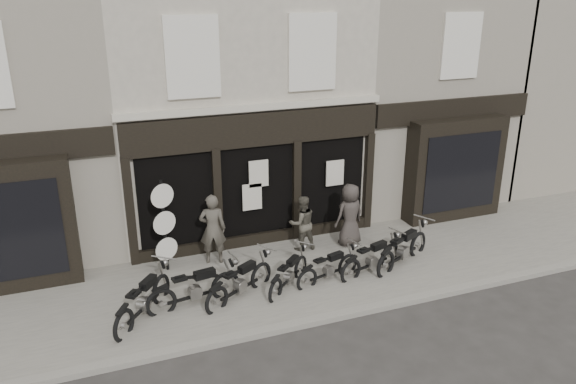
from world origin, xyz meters
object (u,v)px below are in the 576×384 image
object	(u,v)px
motorcycle_2	(240,285)
motorcycle_5	(372,261)
motorcycle_4	(329,270)
man_left	(213,229)
man_centre	(302,223)
man_right	(350,215)
advert_sign_post	(165,230)
motorcycle_1	(195,291)
motorcycle_3	(289,276)
motorcycle_6	(403,251)
motorcycle_0	(144,303)

from	to	relation	value
motorcycle_2	motorcycle_5	xyz separation A→B (m)	(3.52, 0.02, -0.02)
motorcycle_2	motorcycle_4	size ratio (longest dim) A/B	1.05
motorcycle_2	man_left	bearing A→B (deg)	64.48
motorcycle_4	man_left	size ratio (longest dim) A/B	1.00
motorcycle_4	motorcycle_5	world-z (taller)	motorcycle_5
man_centre	man_right	bearing A→B (deg)	172.28
man_right	advert_sign_post	distance (m)	5.10
motorcycle_4	motorcycle_5	distance (m)	1.22
man_centre	advert_sign_post	size ratio (longest dim) A/B	0.61
motorcycle_1	motorcycle_4	world-z (taller)	motorcycle_1
motorcycle_3	motorcycle_5	distance (m)	2.27
motorcycle_4	motorcycle_6	bearing A→B (deg)	-12.87
motorcycle_0	motorcycle_1	size ratio (longest dim) A/B	0.85
motorcycle_5	motorcycle_0	bearing A→B (deg)	162.88
motorcycle_3	man_centre	size ratio (longest dim) A/B	1.01
motorcycle_1	motorcycle_4	bearing A→B (deg)	-10.15
motorcycle_4	motorcycle_0	bearing A→B (deg)	164.94
motorcycle_2	man_left	xyz separation A→B (m)	(-0.16, 1.96, 0.65)
motorcycle_1	motorcycle_5	bearing A→B (deg)	-9.80
motorcycle_0	man_centre	world-z (taller)	man_centre
motorcycle_0	motorcycle_4	size ratio (longest dim) A/B	1.02
man_left	motorcycle_4	bearing A→B (deg)	157.24
motorcycle_0	man_right	size ratio (longest dim) A/B	1.08
man_centre	motorcycle_0	bearing A→B (deg)	22.59
motorcycle_0	advert_sign_post	world-z (taller)	advert_sign_post
motorcycle_0	motorcycle_2	bearing A→B (deg)	-51.01
motorcycle_5	motorcycle_6	bearing A→B (deg)	-12.24
motorcycle_1	motorcycle_3	world-z (taller)	motorcycle_1
man_right	motorcycle_3	bearing A→B (deg)	22.65
motorcycle_0	motorcycle_5	distance (m)	5.76
motorcycle_3	man_left	bearing A→B (deg)	84.99
man_left	motorcycle_5	bearing A→B (deg)	167.93
motorcycle_3	man_centre	distance (m)	2.15
motorcycle_0	motorcycle_3	size ratio (longest dim) A/B	1.22
motorcycle_3	motorcycle_0	bearing A→B (deg)	139.89
motorcycle_6	man_centre	xyz separation A→B (m)	(-2.18, 1.74, 0.46)
motorcycle_2	motorcycle_6	size ratio (longest dim) A/B	0.92
motorcycle_4	man_left	bearing A→B (deg)	125.91
motorcycle_3	motorcycle_4	bearing A→B (deg)	-45.44
motorcycle_5	motorcycle_6	xyz separation A→B (m)	(0.99, 0.09, 0.04)
man_left	motorcycle_6	bearing A→B (deg)	174.15
motorcycle_4	advert_sign_post	xyz separation A→B (m)	(-3.69, 1.93, 0.88)
motorcycle_1	motorcycle_6	size ratio (longest dim) A/B	1.06
motorcycle_2	advert_sign_post	size ratio (longest dim) A/B	0.78
motorcycle_3	motorcycle_4	world-z (taller)	same
man_left	man_right	distance (m)	3.87
motorcycle_1	motorcycle_2	distance (m)	1.07
motorcycle_6	man_right	size ratio (longest dim) A/B	1.21
motorcycle_5	man_right	bearing A→B (deg)	66.21
man_left	man_right	bearing A→B (deg)	-168.68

